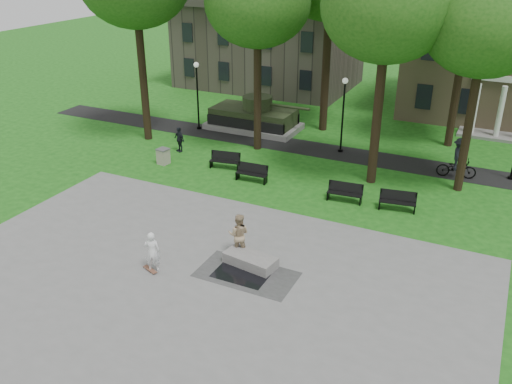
# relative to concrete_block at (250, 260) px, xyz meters

# --- Properties ---
(ground) EXTENTS (120.00, 120.00, 0.00)m
(ground) POSITION_rel_concrete_block_xyz_m (-1.25, 2.10, -0.24)
(ground) COLOR #175313
(ground) RESTS_ON ground
(plaza) EXTENTS (22.00, 16.00, 0.02)m
(plaza) POSITION_rel_concrete_block_xyz_m (-1.25, -2.90, -0.23)
(plaza) COLOR gray
(plaza) RESTS_ON ground
(footpath) EXTENTS (44.00, 2.60, 0.01)m
(footpath) POSITION_rel_concrete_block_xyz_m (-1.25, 14.10, -0.24)
(footpath) COLOR black
(footpath) RESTS_ON ground
(building_left) EXTENTS (15.00, 10.00, 7.20)m
(building_left) POSITION_rel_concrete_block_xyz_m (-12.25, 28.60, 3.35)
(building_left) COLOR #4C443D
(building_left) RESTS_ON ground
(tree_1) EXTENTS (6.20, 6.20, 11.63)m
(tree_1) POSITION_rel_concrete_block_xyz_m (-5.75, 12.60, 8.71)
(tree_1) COLOR black
(tree_1) RESTS_ON ground
(tree_2) EXTENTS (6.60, 6.60, 12.16)m
(tree_2) POSITION_rel_concrete_block_xyz_m (2.25, 10.60, 9.07)
(tree_2) COLOR black
(tree_2) RESTS_ON ground
(tree_3) EXTENTS (6.00, 6.00, 11.19)m
(tree_3) POSITION_rel_concrete_block_xyz_m (6.75, 11.60, 8.35)
(tree_3) COLOR black
(tree_3) RESTS_ON ground
(lamp_left) EXTENTS (0.36, 0.36, 4.73)m
(lamp_left) POSITION_rel_concrete_block_xyz_m (-11.25, 14.40, 2.55)
(lamp_left) COLOR black
(lamp_left) RESTS_ON ground
(lamp_mid) EXTENTS (0.36, 0.36, 4.73)m
(lamp_mid) POSITION_rel_concrete_block_xyz_m (-0.75, 14.40, 2.55)
(lamp_mid) COLOR black
(lamp_mid) RESTS_ON ground
(tank_monument) EXTENTS (7.45, 3.40, 2.40)m
(tank_monument) POSITION_rel_concrete_block_xyz_m (-7.71, 16.10, 0.61)
(tank_monument) COLOR gray
(tank_monument) RESTS_ON ground
(puddle) EXTENTS (2.20, 1.20, 0.00)m
(puddle) POSITION_rel_concrete_block_xyz_m (-0.01, -0.92, -0.22)
(puddle) COLOR black
(puddle) RESTS_ON plaza
(concrete_block) EXTENTS (2.32, 1.31, 0.45)m
(concrete_block) POSITION_rel_concrete_block_xyz_m (0.00, 0.00, 0.00)
(concrete_block) COLOR gray
(concrete_block) RESTS_ON plaza
(skateboard) EXTENTS (0.80, 0.47, 0.07)m
(skateboard) POSITION_rel_concrete_block_xyz_m (-3.48, -2.19, -0.19)
(skateboard) COLOR brown
(skateboard) RESTS_ON plaza
(skateboarder) EXTENTS (0.76, 0.65, 1.75)m
(skateboarder) POSITION_rel_concrete_block_xyz_m (-3.36, -2.09, 0.65)
(skateboarder) COLOR white
(skateboarder) RESTS_ON plaza
(friend_watching) EXTENTS (1.09, 0.95, 1.90)m
(friend_watching) POSITION_rel_concrete_block_xyz_m (-0.82, 0.55, 0.72)
(friend_watching) COLOR tan
(friend_watching) RESTS_ON plaza
(pedestrian_walker) EXTENTS (1.02, 0.71, 1.61)m
(pedestrian_walker) POSITION_rel_concrete_block_xyz_m (-9.98, 9.97, 0.56)
(pedestrian_walker) COLOR black
(pedestrian_walker) RESTS_ON ground
(cyclist) EXTENTS (2.24, 1.32, 2.33)m
(cyclist) POSITION_rel_concrete_block_xyz_m (6.39, 13.30, 0.70)
(cyclist) COLOR black
(cyclist) RESTS_ON ground
(park_bench_0) EXTENTS (1.85, 0.82, 1.00)m
(park_bench_0) POSITION_rel_concrete_block_xyz_m (-6.00, 8.79, 0.28)
(park_bench_0) COLOR black
(park_bench_0) RESTS_ON ground
(park_bench_1) EXTENTS (1.82, 0.60, 1.00)m
(park_bench_1) POSITION_rel_concrete_block_xyz_m (-3.76, 7.80, 0.28)
(park_bench_1) COLOR black
(park_bench_1) RESTS_ON ground
(park_bench_2) EXTENTS (1.83, 0.68, 1.00)m
(park_bench_2) POSITION_rel_concrete_block_xyz_m (1.68, 7.57, 0.28)
(park_bench_2) COLOR black
(park_bench_2) RESTS_ON ground
(park_bench_3) EXTENTS (1.85, 0.81, 1.00)m
(park_bench_3) POSITION_rel_concrete_block_xyz_m (4.34, 7.74, 0.28)
(park_bench_3) COLOR black
(park_bench_3) RESTS_ON ground
(trash_bin) EXTENTS (0.74, 0.74, 0.96)m
(trash_bin) POSITION_rel_concrete_block_xyz_m (-9.69, 7.76, 0.24)
(trash_bin) COLOR #B1A992
(trash_bin) RESTS_ON ground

